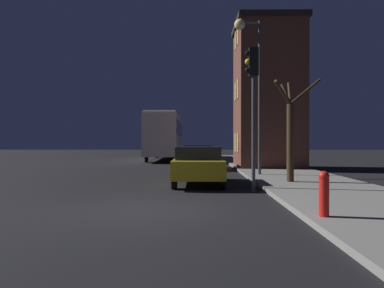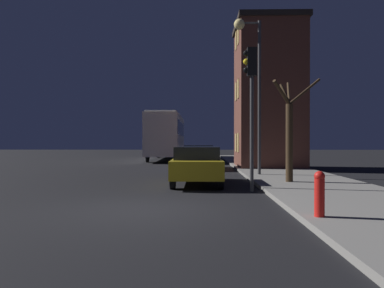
{
  "view_description": "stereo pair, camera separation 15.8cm",
  "coord_description": "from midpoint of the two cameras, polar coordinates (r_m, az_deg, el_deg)",
  "views": [
    {
      "loc": [
        1.18,
        -8.96,
        1.64
      ],
      "look_at": [
        0.94,
        9.94,
        1.48
      ],
      "focal_mm": 35.0,
      "sensor_mm": 36.0,
      "label": 1
    },
    {
      "loc": [
        1.34,
        -8.96,
        1.64
      ],
      "look_at": [
        0.94,
        9.94,
        1.48
      ],
      "focal_mm": 35.0,
      "sensor_mm": 36.0,
      "label": 2
    }
  ],
  "objects": [
    {
      "name": "streetlamp",
      "position": [
        17.35,
        8.62,
        12.18
      ],
      "size": [
        1.21,
        0.49,
        6.98
      ],
      "color": "#38383A",
      "rests_on": "sidewalk"
    },
    {
      "name": "bus",
      "position": [
        32.19,
        -4.2,
        1.61
      ],
      "size": [
        2.48,
        11.41,
        3.84
      ],
      "color": "beige",
      "rests_on": "ground"
    },
    {
      "name": "car_near_lane",
      "position": [
        14.0,
        0.61,
        -3.09
      ],
      "size": [
        1.79,
        4.31,
        1.42
      ],
      "color": "olive",
      "rests_on": "ground"
    },
    {
      "name": "traffic_light",
      "position": [
        12.28,
        8.85,
        8.28
      ],
      "size": [
        0.43,
        0.24,
        4.63
      ],
      "color": "#38383A",
      "rests_on": "ground"
    },
    {
      "name": "car_mid_lane",
      "position": [
        21.68,
        0.73,
        -1.87
      ],
      "size": [
        1.81,
        3.85,
        1.39
      ],
      "color": "navy",
      "rests_on": "ground"
    },
    {
      "name": "bare_tree",
      "position": [
        14.26,
        14.47,
        1.92
      ],
      "size": [
        2.07,
        2.28,
        3.88
      ],
      "color": "#382819",
      "rests_on": "sidewalk"
    },
    {
      "name": "ground_plane",
      "position": [
        9.2,
        -7.25,
        -9.77
      ],
      "size": [
        120.0,
        120.0,
        0.0
      ],
      "primitive_type": "plane",
      "color": "black"
    },
    {
      "name": "brick_building",
      "position": [
        22.81,
        11.27,
        7.47
      ],
      "size": [
        3.91,
        4.44,
        8.52
      ],
      "color": "brown",
      "rests_on": "sidewalk"
    },
    {
      "name": "sidewalk",
      "position": [
        9.97,
        25.2,
        -8.62
      ],
      "size": [
        3.97,
        60.0,
        0.13
      ],
      "color": "slate",
      "rests_on": "ground"
    },
    {
      "name": "fire_hydrant",
      "position": [
        7.89,
        18.92,
        -7.01
      ],
      "size": [
        0.21,
        0.21,
        0.91
      ],
      "color": "red",
      "rests_on": "sidewalk"
    }
  ]
}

